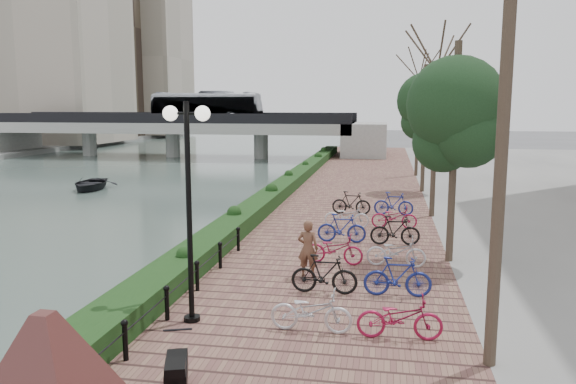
% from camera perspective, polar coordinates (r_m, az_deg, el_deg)
% --- Properties ---
extents(river_water, '(30.00, 130.00, 0.02)m').
position_cam_1_polar(river_water, '(39.58, -22.23, 0.69)').
color(river_water, '#4E6158').
rests_on(river_water, ground).
extents(promenade, '(8.00, 75.00, 0.50)m').
position_cam_1_polar(promenade, '(26.16, 5.34, -2.05)').
color(promenade, brown).
rests_on(promenade, ground).
extents(hedge, '(1.10, 56.00, 0.60)m').
position_cam_1_polar(hedge, '(28.97, -0.95, 0.16)').
color(hedge, black).
rests_on(hedge, promenade).
extents(chain_fence, '(0.10, 14.10, 0.70)m').
position_cam_1_polar(chain_fence, '(11.94, -14.05, -12.67)').
color(chain_fence, black).
rests_on(chain_fence, promenade).
extents(lamppost, '(1.02, 0.32, 4.75)m').
position_cam_1_polar(lamppost, '(11.96, -10.15, 2.76)').
color(lamppost, black).
rests_on(lamppost, promenade).
extents(motorcycle, '(0.96, 1.61, 0.96)m').
position_cam_1_polar(motorcycle, '(9.51, -11.22, -17.53)').
color(motorcycle, black).
rests_on(motorcycle, promenade).
extents(pedestrian, '(0.61, 0.44, 1.58)m').
position_cam_1_polar(pedestrian, '(15.41, 2.03, -5.76)').
color(pedestrian, brown).
rests_on(pedestrian, promenade).
extents(bicycle_parking, '(2.40, 14.69, 1.00)m').
position_cam_1_polar(bicycle_parking, '(17.87, 7.98, -4.84)').
color(bicycle_parking, silver).
rests_on(bicycle_parking, promenade).
extents(street_trees, '(3.20, 37.12, 6.80)m').
position_cam_1_polar(street_trees, '(20.93, 15.37, 4.45)').
color(street_trees, '#372B20').
rests_on(street_trees, promenade).
extents(bridge, '(36.00, 10.77, 6.50)m').
position_cam_1_polar(bridge, '(56.89, -10.97, 6.87)').
color(bridge, gray).
rests_on(bridge, ground).
extents(boat, '(3.31, 4.15, 0.77)m').
position_cam_1_polar(boat, '(36.46, -19.46, 0.82)').
color(boat, black).
rests_on(boat, river_water).
extents(far_buildings, '(35.00, 38.00, 38.00)m').
position_cam_1_polar(far_buildings, '(88.75, -23.46, 15.22)').
color(far_buildings, '#A29787').
rests_on(far_buildings, far_bank).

